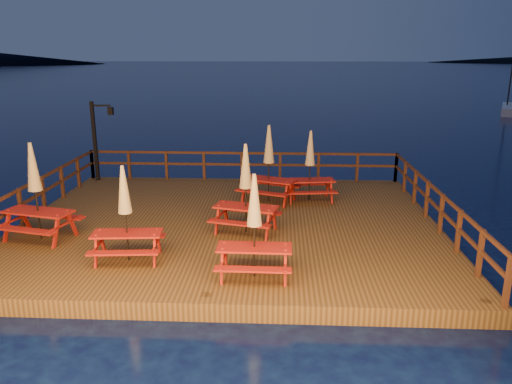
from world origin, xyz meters
The scene contains 12 objects.
ground centered at (0.00, 0.00, 0.00)m, with size 500.00×500.00×0.00m, color black.
deck centered at (0.00, 0.00, 0.20)m, with size 12.00×10.00×0.40m, color #3E2B14.
deck_piles centered at (0.00, 0.00, -0.30)m, with size 11.44×9.44×1.40m.
railing centered at (0.00, 1.78, 1.16)m, with size 11.80×9.75×1.10m.
lamp_post centered at (-5.39, 4.55, 2.20)m, with size 0.85×0.18×3.00m.
sailboat centered at (21.23, 30.76, 0.32)m, with size 3.63×6.41×9.67m.
picnic_table_0 centered at (-4.85, -1.67, 1.74)m, with size 2.10×1.86×2.58m.
picnic_table_1 centered at (2.44, 2.25, 1.61)m, with size 1.78×1.53×2.33m.
picnic_table_2 centered at (0.93, -3.69, 1.61)m, with size 1.64×1.36×2.33m.
picnic_table_3 centered at (1.10, 2.07, 1.72)m, with size 2.19×2.01×2.53m.
picnic_table_4 centered at (-2.11, -2.95, 1.60)m, with size 1.72×1.46×2.31m.
picnic_table_5 centered at (0.55, -0.88, 1.67)m, with size 2.01×1.80×2.45m.
Camera 1 is at (1.46, -13.77, 5.20)m, focal length 35.00 mm.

